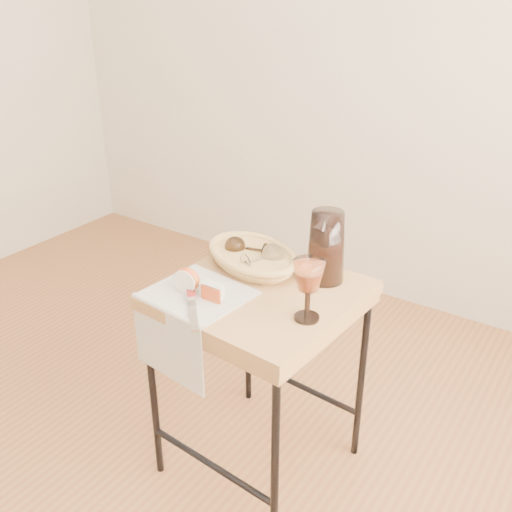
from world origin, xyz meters
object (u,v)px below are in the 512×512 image
Objects in this scene: goblet_lying_b at (261,258)px; table_knife at (192,302)px; side_table at (259,381)px; tea_towel at (198,294)px; goblet_lying_a at (248,249)px; pitcher at (326,247)px; wine_goblet at (308,290)px; bread_basket at (252,258)px; apple_half at (188,279)px.

goblet_lying_b is 0.47× the size of table_knife.
tea_towel is at bearing -134.76° from side_table.
table_knife is (0.03, -0.33, -0.03)m from goblet_lying_a.
wine_goblet is at bearing -62.46° from pitcher.
wine_goblet is 0.34m from table_knife.
pitcher reaches higher than table_knife.
tea_towel is 1.13× the size of table_knife.
goblet_lying_a is 0.40m from wine_goblet.
wine_goblet reaches higher than bread_basket.
goblet_lying_b is 0.32m from wine_goblet.
bread_basket is at bearing 137.99° from table_knife.
wine_goblet is 0.72× the size of table_knife.
goblet_lying_b is 0.30m from table_knife.
table_knife is at bearing 81.72° from goblet_lying_a.
bread_basket is 2.80× the size of goblet_lying_a.
pitcher reaches higher than wine_goblet.
pitcher reaches higher than goblet_lying_a.
tea_towel is 0.07m from table_knife.
goblet_lying_a is 0.45× the size of table_knife.
apple_half is (-0.11, -0.23, -0.01)m from goblet_lying_b.
side_table is 0.41m from bread_basket.
bread_basket is at bearing 91.09° from goblet_lying_b.
bread_basket is at bearing 149.27° from wine_goblet.
goblet_lying_b is (0.07, 0.23, 0.05)m from tea_towel.
pitcher is at bearing 36.75° from apple_half.
table_knife is at bearing -68.67° from bread_basket.
goblet_lying_a is (-0.14, 0.13, 0.40)m from side_table.
apple_half is (-0.03, -0.27, -0.00)m from goblet_lying_a.
goblet_lying_a is at bearing 173.77° from bread_basket.
table_knife is (0.03, -0.06, 0.01)m from tea_towel.
goblet_lying_b is at bearing 121.41° from side_table.
side_table is 0.42m from goblet_lying_b.
table_knife is (-0.31, -0.13, -0.08)m from wine_goblet.
apple_half is at bearing 68.91° from goblet_lying_a.
side_table is 2.18× the size of bread_basket.
goblet_lying_a is 0.33m from table_knife.
pitcher is 3.33× the size of apple_half.
pitcher reaches higher than goblet_lying_b.
side_table is 2.63× the size of pitcher.
apple_half is at bearing -141.33° from side_table.
tea_towel is 0.25m from bread_basket.
goblet_lying_b reaches higher than apple_half.
bread_basket is 0.37m from wine_goblet.
side_table is 0.51m from pitcher.
wine_goblet is (0.26, -0.17, 0.04)m from goblet_lying_b.
goblet_lying_b is at bearing -1.46° from bread_basket.
goblet_lying_b is at bearing -150.03° from pitcher.
tea_towel is 0.35m from wine_goblet.
goblet_lying_b is (0.08, -0.03, 0.00)m from goblet_lying_a.
bread_basket is (-0.11, 0.12, 0.38)m from side_table.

